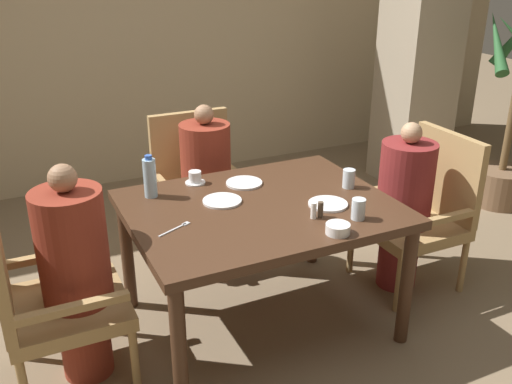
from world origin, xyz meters
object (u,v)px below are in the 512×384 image
Objects in this scene: teacup_with_saucer at (195,178)px; glass_tall_near at (349,178)px; plate_dessert_center at (328,204)px; plate_main_right at (244,183)px; chair_far_side at (199,184)px; potted_palm at (508,141)px; glass_tall_mid at (358,209)px; chair_left_side at (44,294)px; water_bottle at (150,177)px; diner_in_left_chair at (76,273)px; plate_main_left at (222,201)px; diner_in_right_chair at (403,206)px; chair_right_side at (423,208)px; bowl_small at (338,229)px; diner_in_far_chair at (206,184)px.

glass_tall_near is at bearing -29.24° from teacup_with_saucer.
plate_main_right is at bearing 121.43° from plate_dessert_center.
chair_far_side reaches higher than plate_dessert_center.
plate_main_right is 0.28m from teacup_with_saucer.
potted_palm is at bearing 19.96° from plate_dessert_center.
glass_tall_mid is at bearing -155.08° from potted_palm.
water_bottle is (0.62, 0.34, 0.34)m from chair_left_side.
diner_in_left_chair is 5.38× the size of plate_main_left.
plate_main_right and plate_dessert_center have the same top height.
potted_palm is at bearing 11.13° from plate_main_left.
diner_in_left_chair is 1.05× the size of diner_in_right_chair.
potted_palm is at bearing 24.55° from chair_right_side.
water_bottle is (0.47, 0.34, 0.27)m from diner_in_left_chair.
chair_left_side and chair_far_side have the same top height.
glass_tall_near is (0.23, 0.16, 0.05)m from plate_dessert_center.
diner_in_left_chair is at bearing 164.75° from glass_tall_mid.
bowl_small is 1.10× the size of glass_tall_mid.
diner_in_far_chair is 0.66× the size of potted_palm.
diner_in_left_chair reaches higher than chair_far_side.
chair_right_side is at bearing 25.60° from glass_tall_mid.
diner_in_far_chair is 5.23× the size of plate_main_left.
diner_in_far_chair is at bearing 43.59° from water_bottle.
chair_far_side and chair_right_side have the same top height.
chair_right_side is (2.20, 0.00, 0.00)m from chair_left_side.
chair_left_side is 8.26× the size of bowl_small.
chair_left_side is at bearing -143.89° from diner_in_far_chair.
diner_in_right_chair is at bearing -5.95° from plate_main_left.
potted_palm is (1.40, 0.64, 0.04)m from chair_right_side.
plate_dessert_center is at bearing -29.49° from plate_main_left.
chair_far_side reaches higher than plate_main_right.
glass_tall_near reaches higher than teacup_with_saucer.
chair_far_side is at bearing 90.00° from diner_in_far_chair.
diner_in_left_chair is 1.24m from diner_in_far_chair.
glass_tall_near is (-1.96, -0.64, 0.25)m from potted_palm.
glass_tall_near is (-0.56, 0.00, 0.29)m from chair_right_side.
glass_tall_near is (0.36, 0.45, 0.03)m from bowl_small.
water_bottle is (-0.52, 0.05, 0.10)m from plate_main_right.
plate_dessert_center is 0.21m from glass_tall_mid.
diner_in_far_chair is at bearing 176.32° from potted_palm.
diner_in_far_chair reaches higher than glass_tall_mid.
glass_tall_mid is at bearing -72.84° from diner_in_far_chair.
diner_in_far_chair is 1.02× the size of diner_in_right_chair.
plate_main_left is 1.00× the size of plate_main_right.
diner_in_far_chair reaches higher than chair_left_side.
plate_dessert_center is 0.32m from bowl_small.
chair_left_side reaches higher than plate_dessert_center.
diner_in_left_chair reaches higher than glass_tall_mid.
diner_in_left_chair is at bearing 180.00° from chair_right_side.
chair_far_side is 0.71m from plate_main_right.
chair_far_side is 0.63m from teacup_with_saucer.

